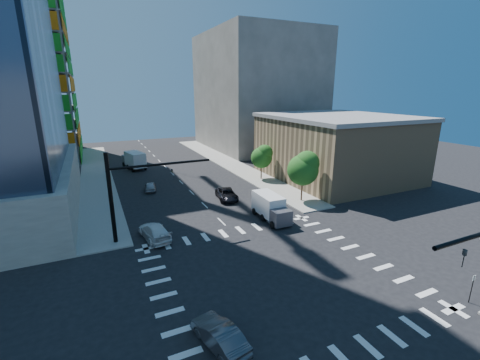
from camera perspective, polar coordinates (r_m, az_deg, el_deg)
ground at (r=27.79m, az=6.29°, el=-16.30°), size 160.00×160.00×0.00m
road_markings at (r=27.79m, az=6.29°, el=-16.29°), size 20.00×20.00×0.01m
sidewalk_ne at (r=66.60m, az=-2.23°, el=3.14°), size 5.00×60.00×0.15m
sidewalk_nw at (r=61.73m, az=-24.16°, el=0.71°), size 5.00×60.00×0.15m
commercial_building at (r=57.06m, az=16.72°, el=5.69°), size 20.50×22.50×10.60m
bg_building_ne at (r=84.73m, az=2.98°, el=15.36°), size 24.00×30.00×28.00m
signal_mast_nw at (r=32.89m, az=-19.52°, el=-1.42°), size 10.20×0.40×9.00m
tree_south at (r=43.35m, az=11.34°, el=2.14°), size 4.16×4.16×6.82m
tree_north at (r=53.53m, az=4.02°, el=4.24°), size 3.54×3.52×5.78m
no_parking_sign at (r=28.93m, az=35.97°, el=-14.97°), size 0.30×0.06×2.20m
car_nb_far at (r=44.42m, az=-2.39°, el=-2.54°), size 3.20×5.54×1.45m
car_sb_near at (r=34.19m, az=-14.95°, el=-8.82°), size 2.94×5.66×1.57m
car_sb_mid at (r=50.01m, az=-15.65°, el=-1.10°), size 2.18×4.07×1.32m
car_sb_cross at (r=21.09m, az=-3.71°, el=-25.83°), size 2.50×4.70×1.47m
box_truck_near at (r=37.41m, az=5.66°, el=-5.30°), size 2.48×5.58×2.90m
box_truck_far at (r=64.94m, az=-18.40°, el=3.24°), size 3.95×6.66×3.27m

